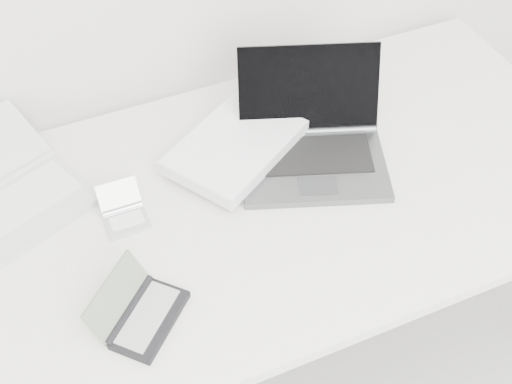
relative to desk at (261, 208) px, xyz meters
name	(u,v)px	position (x,y,z in m)	size (l,w,h in m)	color
desk	(261,208)	(0.00, 0.00, 0.00)	(1.60, 0.80, 0.73)	white
laptop_large	(272,145)	(0.07, 0.10, 0.08)	(0.55, 0.44, 0.21)	#585B5D
netbook_open_white	(11,193)	(-0.50, 0.20, 0.07)	(0.39, 0.43, 0.09)	silver
pda_silver	(125,214)	(-0.30, 0.05, 0.06)	(0.09, 0.11, 0.07)	silver
palmtop_charcoal	(141,314)	(-0.34, -0.20, 0.06)	(0.21, 0.21, 0.08)	black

